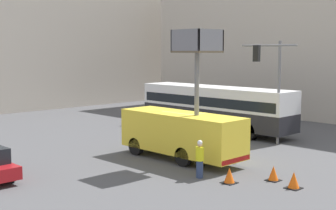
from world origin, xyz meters
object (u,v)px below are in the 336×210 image
object	(u,v)px
traffic_cone_far_side	(229,176)
city_bus	(215,105)
traffic_cone_mid_road	(273,174)
traffic_light_pole	(272,76)
utility_truck	(181,131)
road_worker_directing	(222,138)
road_worker_near_truck	(200,159)
traffic_cone_near_truck	(294,181)

from	to	relation	value
traffic_cone_far_side	city_bus	bearing A→B (deg)	42.85
city_bus	traffic_cone_mid_road	distance (m)	13.40
city_bus	traffic_light_pole	world-z (taller)	traffic_light_pole
traffic_light_pole	traffic_cone_mid_road	world-z (taller)	traffic_light_pole
utility_truck	road_worker_directing	size ratio (longest dim) A/B	3.88
utility_truck	road_worker_directing	bearing A→B (deg)	-16.42
road_worker_near_truck	traffic_cone_near_truck	size ratio (longest dim) A/B	2.45
traffic_cone_near_truck	traffic_cone_mid_road	distance (m)	1.33
traffic_light_pole	road_worker_directing	size ratio (longest dim) A/B	3.39
city_bus	traffic_cone_far_side	size ratio (longest dim) A/B	17.95
utility_truck	traffic_cone_near_truck	size ratio (longest dim) A/B	10.26
traffic_cone_near_truck	road_worker_near_truck	bearing A→B (deg)	112.43
road_worker_directing	traffic_cone_far_side	size ratio (longest dim) A/B	2.72
city_bus	traffic_cone_mid_road	bearing A→B (deg)	158.88
city_bus	utility_truck	bearing A→B (deg)	136.93
traffic_cone_mid_road	traffic_cone_far_side	xyz separation A→B (m)	(-1.73, 1.12, 0.01)
traffic_light_pole	road_worker_near_truck	size ratio (longest dim) A/B	3.65
city_bus	traffic_cone_near_truck	size ratio (longest dim) A/B	17.45
utility_truck	traffic_cone_far_side	bearing A→B (deg)	-110.25
traffic_light_pole	traffic_cone_near_truck	world-z (taller)	traffic_light_pole
road_worker_near_truck	city_bus	bearing A→B (deg)	-170.75
utility_truck	traffic_cone_far_side	distance (m)	5.03
traffic_cone_far_side	traffic_light_pole	bearing A→B (deg)	21.64
city_bus	traffic_cone_near_truck	bearing A→B (deg)	160.71
city_bus	road_worker_directing	xyz separation A→B (m)	(-5.80, -5.47, -0.95)
traffic_light_pole	road_worker_near_truck	distance (m)	8.99
utility_truck	traffic_cone_far_side	size ratio (longest dim) A/B	10.55
road_worker_near_truck	utility_truck	bearing A→B (deg)	-150.52
traffic_light_pole	traffic_cone_mid_road	size ratio (longest dim) A/B	9.56
road_worker_near_truck	traffic_cone_mid_road	size ratio (longest dim) A/B	2.62
city_bus	traffic_light_pole	size ratio (longest dim) A/B	1.95
city_bus	road_worker_near_truck	world-z (taller)	city_bus
road_worker_near_truck	traffic_cone_far_side	world-z (taller)	road_worker_near_truck
traffic_light_pole	city_bus	bearing A→B (deg)	70.74
traffic_light_pole	traffic_cone_near_truck	size ratio (longest dim) A/B	8.96
road_worker_near_truck	traffic_cone_far_side	size ratio (longest dim) A/B	2.52
utility_truck	traffic_cone_mid_road	size ratio (longest dim) A/B	10.95
traffic_cone_near_truck	city_bus	bearing A→B (deg)	53.32
utility_truck	traffic_light_pole	distance (m)	6.90
road_worker_near_truck	traffic_cone_near_truck	xyz separation A→B (m)	(1.60, -3.88, -0.53)
traffic_cone_mid_road	traffic_cone_far_side	size ratio (longest dim) A/B	0.96
utility_truck	traffic_cone_near_truck	xyz separation A→B (m)	(-0.37, -6.96, -1.24)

